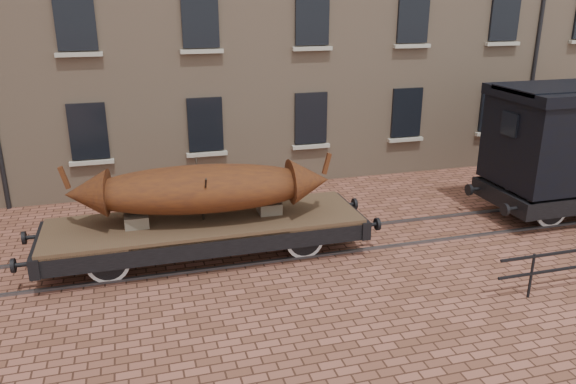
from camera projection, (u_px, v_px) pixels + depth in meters
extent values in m
plane|color=brown|center=(332.00, 242.00, 14.54)|extent=(90.00, 90.00, 0.00)
cube|color=black|center=(88.00, 131.00, 16.76)|extent=(1.10, 0.12, 1.70)
cube|color=#B6B2A0|center=(92.00, 162.00, 17.02)|extent=(1.30, 0.18, 0.12)
cube|color=black|center=(205.00, 124.00, 17.67)|extent=(1.10, 0.12, 1.70)
cube|color=#B6B2A0|center=(207.00, 154.00, 17.93)|extent=(1.30, 0.18, 0.12)
cube|color=black|center=(311.00, 118.00, 18.58)|extent=(1.10, 0.12, 1.70)
cube|color=#B6B2A0|center=(311.00, 146.00, 18.83)|extent=(1.30, 0.18, 0.12)
cube|color=black|center=(406.00, 113.00, 19.48)|extent=(1.10, 0.12, 1.70)
cube|color=#B6B2A0|center=(405.00, 140.00, 19.74)|extent=(1.30, 0.18, 0.12)
cube|color=black|center=(494.00, 107.00, 20.39)|extent=(1.10, 0.12, 1.70)
cube|color=#B6B2A0|center=(492.00, 133.00, 20.65)|extent=(1.30, 0.18, 0.12)
cube|color=black|center=(573.00, 103.00, 21.29)|extent=(1.10, 0.12, 1.70)
cube|color=#B6B2A0|center=(570.00, 128.00, 21.55)|extent=(1.30, 0.18, 0.12)
cube|color=black|center=(75.00, 20.00, 15.71)|extent=(1.10, 0.12, 1.70)
cube|color=#B6B2A0|center=(79.00, 54.00, 15.97)|extent=(1.30, 0.18, 0.12)
cube|color=black|center=(200.00, 18.00, 16.62)|extent=(1.10, 0.12, 1.70)
cube|color=#B6B2A0|center=(202.00, 51.00, 16.87)|extent=(1.30, 0.18, 0.12)
cube|color=black|center=(312.00, 17.00, 17.52)|extent=(1.10, 0.12, 1.70)
cube|color=#B6B2A0|center=(312.00, 49.00, 17.78)|extent=(1.30, 0.18, 0.12)
cube|color=black|center=(413.00, 16.00, 18.43)|extent=(1.10, 0.12, 1.70)
cube|color=#B6B2A0|center=(412.00, 46.00, 18.69)|extent=(1.30, 0.18, 0.12)
cube|color=black|center=(505.00, 15.00, 19.33)|extent=(1.10, 0.12, 1.70)
cube|color=#B6B2A0|center=(502.00, 44.00, 19.59)|extent=(1.30, 0.18, 0.12)
cube|color=#59595E|center=(343.00, 252.00, 13.87)|extent=(30.00, 0.08, 0.06)
cube|color=#59595E|center=(323.00, 230.00, 15.18)|extent=(30.00, 0.08, 0.06)
cylinder|color=black|center=(531.00, 276.00, 11.70)|extent=(0.06, 0.06, 1.00)
cube|color=#493B24|center=(205.00, 222.00, 13.39)|extent=(7.39, 2.17, 0.12)
cube|color=black|center=(212.00, 248.00, 12.56)|extent=(7.39, 0.16, 0.44)
cube|color=black|center=(200.00, 216.00, 14.38)|extent=(7.39, 0.16, 0.44)
cube|color=black|center=(41.00, 249.00, 12.51)|extent=(0.22, 2.27, 0.44)
cylinder|color=black|center=(22.00, 265.00, 11.77)|extent=(0.35, 0.10, 0.10)
cylinder|color=black|center=(13.00, 266.00, 11.73)|extent=(0.08, 0.32, 0.32)
cylinder|color=black|center=(32.00, 237.00, 13.11)|extent=(0.35, 0.10, 0.10)
cylinder|color=black|center=(24.00, 238.00, 13.07)|extent=(0.08, 0.32, 0.32)
cube|color=black|center=(349.00, 215.00, 14.43)|extent=(0.22, 2.27, 0.44)
cylinder|color=black|center=(371.00, 225.00, 13.83)|extent=(0.35, 0.10, 0.10)
cylinder|color=black|center=(377.00, 224.00, 13.87)|extent=(0.08, 0.32, 0.32)
cylinder|color=black|center=(349.00, 205.00, 15.17)|extent=(0.35, 0.10, 0.10)
cylinder|color=black|center=(354.00, 204.00, 15.21)|extent=(0.08, 0.32, 0.32)
cylinder|color=black|center=(108.00, 250.00, 12.95)|extent=(0.10, 1.87, 0.10)
cylinder|color=white|center=(108.00, 263.00, 12.30)|extent=(0.95, 0.07, 0.95)
cylinder|color=black|center=(108.00, 263.00, 12.30)|extent=(0.78, 0.10, 0.78)
cube|color=black|center=(107.00, 256.00, 12.11)|extent=(0.89, 0.08, 0.10)
cylinder|color=white|center=(109.00, 238.00, 13.61)|extent=(0.95, 0.07, 0.95)
cylinder|color=black|center=(109.00, 238.00, 13.61)|extent=(0.78, 0.10, 0.78)
cube|color=black|center=(108.00, 227.00, 13.64)|extent=(0.89, 0.08, 0.10)
cylinder|color=black|center=(296.00, 229.00, 14.13)|extent=(0.10, 1.87, 0.10)
cylinder|color=white|center=(305.00, 240.00, 13.47)|extent=(0.95, 0.07, 0.95)
cylinder|color=black|center=(305.00, 240.00, 13.47)|extent=(0.78, 0.10, 0.78)
cube|color=black|center=(306.00, 233.00, 13.29)|extent=(0.89, 0.08, 0.10)
cylinder|color=white|center=(288.00, 219.00, 14.78)|extent=(0.95, 0.07, 0.95)
cylinder|color=black|center=(288.00, 219.00, 14.78)|extent=(0.78, 0.10, 0.78)
cube|color=black|center=(287.00, 209.00, 14.81)|extent=(0.89, 0.08, 0.10)
cube|color=black|center=(206.00, 236.00, 13.52)|extent=(3.94, 0.06, 0.06)
cube|color=brown|center=(137.00, 221.00, 12.92)|extent=(0.54, 0.49, 0.28)
cube|color=brown|center=(269.00, 208.00, 13.73)|extent=(0.54, 0.49, 0.28)
ellipsoid|color=#5E2D11|center=(202.00, 189.00, 13.10)|extent=(5.57, 2.19, 1.09)
cone|color=#5E2D11|center=(86.00, 194.00, 12.64)|extent=(1.03, 1.11, 1.03)
cube|color=#5E2D11|center=(64.00, 178.00, 12.43)|extent=(0.23, 0.13, 0.52)
cone|color=#5E2D11|center=(309.00, 181.00, 13.54)|extent=(1.03, 1.11, 1.03)
cube|color=#5E2D11|center=(327.00, 164.00, 13.48)|extent=(0.23, 0.13, 0.52)
cylinder|color=black|center=(205.00, 200.00, 12.75)|extent=(0.05, 0.93, 1.32)
cylinder|color=black|center=(200.00, 188.00, 13.55)|extent=(0.05, 0.93, 1.32)
cube|color=black|center=(564.00, 176.00, 17.43)|extent=(6.23, 0.17, 0.47)
cube|color=black|center=(501.00, 198.00, 15.58)|extent=(0.23, 2.49, 0.47)
cylinder|color=black|center=(505.00, 210.00, 14.71)|extent=(0.08, 0.33, 0.33)
cylinder|color=black|center=(469.00, 190.00, 16.21)|extent=(0.08, 0.33, 0.33)
cylinder|color=black|center=(534.00, 201.00, 15.95)|extent=(0.10, 1.97, 0.10)
cylinder|color=white|center=(552.00, 210.00, 15.30)|extent=(1.00, 0.07, 1.00)
cylinder|color=black|center=(552.00, 210.00, 15.30)|extent=(0.82, 0.10, 0.82)
cylinder|color=white|center=(518.00, 193.00, 16.61)|extent=(1.00, 0.07, 1.00)
cylinder|color=black|center=(518.00, 193.00, 16.61)|extent=(0.82, 0.10, 0.82)
cube|color=black|center=(510.00, 124.00, 14.89)|extent=(0.08, 0.62, 0.62)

